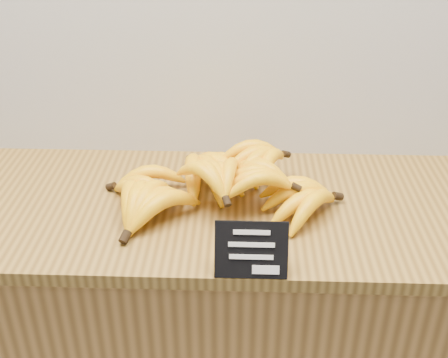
% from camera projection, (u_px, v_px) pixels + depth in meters
% --- Properties ---
extents(counter, '(1.52, 0.50, 0.90)m').
position_uv_depth(counter, '(225.00, 350.00, 1.53)').
color(counter, '#A67535').
rests_on(counter, ground).
extents(counter_top, '(1.38, 0.54, 0.03)m').
position_uv_depth(counter_top, '(225.00, 207.00, 1.30)').
color(counter_top, olive).
rests_on(counter_top, counter).
extents(chalkboard_sign, '(0.14, 0.04, 0.11)m').
position_uv_depth(chalkboard_sign, '(251.00, 250.00, 1.05)').
color(chalkboard_sign, black).
rests_on(chalkboard_sign, counter_top).
extents(banana_pile, '(0.57, 0.35, 0.12)m').
position_uv_depth(banana_pile, '(216.00, 183.00, 1.27)').
color(banana_pile, '#FFBE0A').
rests_on(banana_pile, counter_top).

